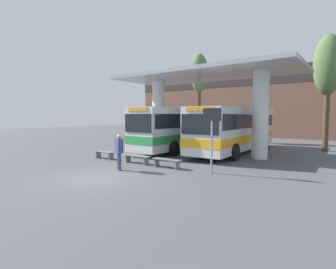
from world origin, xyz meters
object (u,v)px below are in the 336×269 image
at_px(transit_bus_center_bay, 236,128).
at_px(info_sign_platform, 212,127).
at_px(transit_bus_left_bay, 187,127).
at_px(poplar_tree_behind_left, 199,76).
at_px(poplar_tree_behind_right, 328,67).
at_px(waiting_bench_mid_platform, 105,153).
at_px(waiting_bench_near_pillar, 137,157).
at_px(waiting_bench_far_platform, 167,161).
at_px(pedestrian_waiting, 119,148).

relative_size(transit_bus_center_bay, info_sign_platform, 3.83).
xyz_separation_m(transit_bus_left_bay, poplar_tree_behind_left, (-2.83, 6.92, 5.15)).
bearing_deg(poplar_tree_behind_right, poplar_tree_behind_left, 173.28).
distance_m(info_sign_platform, poplar_tree_behind_right, 13.37).
bearing_deg(info_sign_platform, waiting_bench_mid_platform, -178.20).
relative_size(waiting_bench_near_pillar, info_sign_platform, 0.57).
xyz_separation_m(transit_bus_left_bay, info_sign_platform, (5.58, -6.69, 0.35)).
bearing_deg(transit_bus_left_bay, waiting_bench_near_pillar, 99.46).
height_order(waiting_bench_far_platform, pedestrian_waiting, pedestrian_waiting).
bearing_deg(transit_bus_center_bay, info_sign_platform, 101.99).
xyz_separation_m(waiting_bench_mid_platform, poplar_tree_behind_right, (10.80, 12.45, 6.03)).
bearing_deg(transit_bus_center_bay, transit_bus_left_bay, 11.95).
bearing_deg(transit_bus_left_bay, waiting_bench_mid_platform, 76.90).
height_order(waiting_bench_near_pillar, pedestrian_waiting, pedestrian_waiting).
height_order(waiting_bench_near_pillar, poplar_tree_behind_left, poplar_tree_behind_left).
bearing_deg(waiting_bench_far_platform, transit_bus_center_bay, 85.56).
xyz_separation_m(transit_bus_center_bay, waiting_bench_mid_platform, (-5.49, -7.83, -1.48)).
distance_m(info_sign_platform, poplar_tree_behind_left, 16.71).
relative_size(poplar_tree_behind_left, poplar_tree_behind_right, 1.05).
distance_m(transit_bus_left_bay, pedestrian_waiting, 8.98).
bearing_deg(transit_bus_left_bay, waiting_bench_far_platform, 115.41).
xyz_separation_m(waiting_bench_near_pillar, poplar_tree_behind_right, (8.04, 12.45, 6.02)).
distance_m(waiting_bench_mid_platform, poplar_tree_behind_right, 17.55).
relative_size(waiting_bench_mid_platform, info_sign_platform, 0.49).
xyz_separation_m(transit_bus_left_bay, poplar_tree_behind_right, (9.06, 5.52, 4.54)).
xyz_separation_m(waiting_bench_mid_platform, poplar_tree_behind_left, (-1.09, 13.85, 6.64)).
height_order(waiting_bench_near_pillar, poplar_tree_behind_right, poplar_tree_behind_right).
xyz_separation_m(transit_bus_center_bay, poplar_tree_behind_left, (-6.57, 6.02, 5.16)).
distance_m(transit_bus_center_bay, waiting_bench_near_pillar, 8.42).
bearing_deg(poplar_tree_behind_left, transit_bus_center_bay, -42.48).
distance_m(transit_bus_center_bay, poplar_tree_behind_right, 8.39).
bearing_deg(poplar_tree_behind_left, info_sign_platform, -58.28).
distance_m(waiting_bench_far_platform, poplar_tree_behind_left, 16.47).
bearing_deg(poplar_tree_behind_right, waiting_bench_far_platform, -115.46).
xyz_separation_m(transit_bus_left_bay, pedestrian_waiting, (1.59, -8.81, -0.73)).
bearing_deg(waiting_bench_far_platform, poplar_tree_behind_right, 64.54).
bearing_deg(waiting_bench_near_pillar, transit_bus_left_bay, 98.38).
distance_m(pedestrian_waiting, poplar_tree_behind_left, 17.37).
bearing_deg(poplar_tree_behind_right, waiting_bench_near_pillar, -122.85).
relative_size(pedestrian_waiting, poplar_tree_behind_right, 0.20).
height_order(transit_bus_left_bay, waiting_bench_mid_platform, transit_bus_left_bay).
height_order(transit_bus_left_bay, pedestrian_waiting, transit_bus_left_bay).
xyz_separation_m(waiting_bench_near_pillar, waiting_bench_mid_platform, (-2.77, 0.00, -0.01)).
bearing_deg(waiting_bench_far_platform, poplar_tree_behind_left, 113.30).
bearing_deg(pedestrian_waiting, transit_bus_left_bay, 120.93).
bearing_deg(transit_bus_center_bay, poplar_tree_behind_left, -44.13).
bearing_deg(waiting_bench_mid_platform, transit_bus_left_bay, 75.83).
relative_size(info_sign_platform, poplar_tree_behind_right, 0.35).
distance_m(waiting_bench_near_pillar, poplar_tree_behind_right, 15.99).
distance_m(transit_bus_left_bay, waiting_bench_near_pillar, 7.15).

